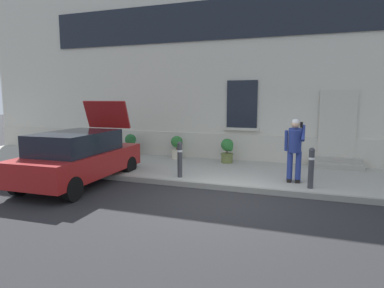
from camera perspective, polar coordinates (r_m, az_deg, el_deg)
name	(u,v)px	position (r m, az deg, el deg)	size (l,w,h in m)	color
ground_plane	(224,201)	(8.04, 5.41, -9.75)	(80.00, 80.00, 0.00)	#232326
sidewalk	(245,173)	(10.66, 9.12, -4.96)	(24.00, 3.60, 0.15)	#99968E
curb_edge	(232,188)	(8.90, 6.91, -7.52)	(24.00, 0.12, 0.15)	gray
building_facade	(260,62)	(12.92, 11.58, 13.52)	(24.00, 1.52, 7.50)	beige
entrance_stoop	(335,163)	(11.99, 23.31, -3.06)	(1.64, 0.64, 0.32)	#9E998E
hatchback_car_red	(79,157)	(9.86, -18.72, -2.04)	(1.90, 4.12, 2.34)	maroon
bollard_near_person	(311,166)	(8.95, 19.71, -3.64)	(0.15, 0.15, 1.04)	#333338
bollard_far_left	(180,158)	(9.61, -2.10, -2.40)	(0.15, 0.15, 1.04)	#333338
person_on_phone	(295,146)	(9.29, 17.15, -0.40)	(0.51, 0.51, 1.74)	navy
planter_charcoal	(131,144)	(13.42, -10.42, -0.03)	(0.44, 0.44, 0.86)	#2D2D30
planter_cream	(177,147)	(12.55, -2.58, -0.46)	(0.44, 0.44, 0.86)	beige
planter_olive	(227,150)	(11.80, 6.05, -1.04)	(0.44, 0.44, 0.86)	#606B38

